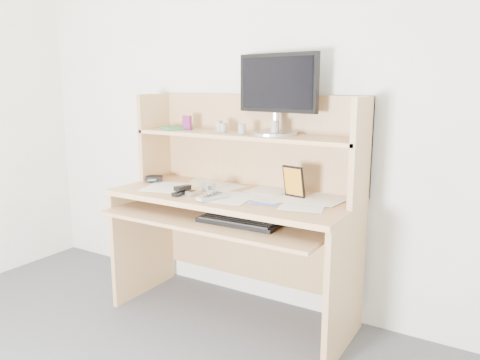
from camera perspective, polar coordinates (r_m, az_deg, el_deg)
The scene contains 19 objects.
back_wall at distance 2.86m, azimuth 2.41°, elevation 9.37°, with size 3.60×0.04×2.50m, color silver.
desk at distance 2.73m, azimuth -0.12°, elevation -2.53°, with size 1.40×0.70×1.30m.
paper_clutter at distance 2.65m, azimuth -1.03°, elevation -1.67°, with size 1.32×0.54×0.01m, color white.
keyboard at distance 2.43m, azimuth -0.18°, elevation -5.07°, with size 0.44×0.17×0.03m.
tv_remote at distance 2.52m, azimuth -3.35°, elevation -2.06°, with size 0.05×0.19×0.02m, color #9B9B96.
flip_phone at distance 2.64m, azimuth -5.70°, elevation -1.45°, with size 0.05×0.09×0.02m, color #ACACAF.
stapler at distance 2.65m, azimuth -7.15°, elevation -1.17°, with size 0.04×0.15×0.04m, color black.
wallet at distance 3.05m, azimuth -10.44°, elevation 0.22°, with size 0.10×0.09×0.03m, color black.
sticky_note_pad at distance 2.81m, azimuth -6.05°, elevation -0.92°, with size 0.08×0.08×0.01m, color yellow.
digital_camera at distance 2.70m, azimuth -3.87°, elevation -0.85°, with size 0.08×0.03×0.05m, color #B9B9BB.
game_case at distance 2.55m, azimuth 6.57°, elevation -0.19°, with size 0.12×0.01×0.17m, color black.
blue_pen at distance 2.40m, azimuth 2.85°, elevation -2.92°, with size 0.01×0.01×0.16m, color blue.
card_box at distance 2.95m, azimuth -6.48°, elevation 6.95°, with size 0.06×0.02×0.09m, color maroon.
shelf_book at distance 2.99m, azimuth -7.74°, elevation 6.29°, with size 0.12×0.17×0.02m, color #317C4C.
chip_stack_a at distance 2.67m, azimuth 0.22°, elevation 6.23°, with size 0.04×0.04×0.06m, color black.
chip_stack_b at distance 2.79m, azimuth -2.56°, elevation 6.54°, with size 0.04×0.04×0.07m, color white.
chip_stack_c at distance 2.78m, azimuth -2.01°, elevation 6.38°, with size 0.04×0.04×0.06m, color black.
chip_stack_d at distance 2.60m, azimuth 4.25°, elevation 6.27°, with size 0.05×0.05×0.08m, color white.
monitor at distance 2.66m, azimuth 4.54°, elevation 10.68°, with size 0.52×0.26×0.45m.
Camera 1 is at (1.38, -0.70, 1.36)m, focal length 35.00 mm.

